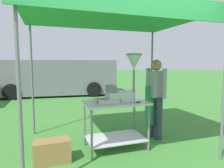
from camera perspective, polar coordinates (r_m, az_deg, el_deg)
ground_plane at (r=8.43m, az=-11.10°, el=-4.67°), size 70.00×70.00×0.00m
stall_canopy at (r=3.63m, az=0.54°, el=18.22°), size 3.08×2.40×2.39m
donut_cart at (r=3.57m, az=1.04°, el=-9.11°), size 1.12×0.70×0.86m
donut_tray at (r=3.41m, az=-1.45°, el=-5.05°), size 0.42×0.27×0.07m
donut_fryer at (r=3.51m, az=4.12°, el=0.49°), size 0.64×0.28×0.85m
menu_sign at (r=3.47m, az=7.61°, el=-3.77°), size 0.13×0.05×0.22m
vendor at (r=4.10m, az=12.46°, el=-3.03°), size 0.47×0.53×1.61m
supply_crate at (r=3.35m, az=-16.96°, el=-18.12°), size 0.56×0.30×0.36m
van_grey at (r=10.01m, az=-16.23°, el=1.93°), size 5.87×2.48×1.69m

